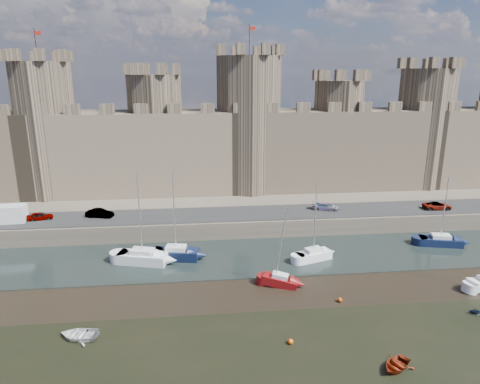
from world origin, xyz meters
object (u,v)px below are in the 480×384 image
(car_1, at_px, (100,213))
(van, at_px, (4,214))
(car_0, at_px, (40,216))
(sailboat_0, at_px, (143,257))
(sailboat_2, at_px, (313,254))
(sailboat_4, at_px, (280,280))
(sailboat_3, at_px, (440,240))
(car_3, at_px, (437,206))
(sailboat_1, at_px, (176,253))
(car_2, at_px, (326,207))

(car_1, distance_m, van, 12.80)
(car_0, xyz_separation_m, sailboat_0, (15.47, -10.68, -2.22))
(sailboat_2, distance_m, sailboat_4, 8.21)
(car_0, xyz_separation_m, sailboat_3, (55.33, -9.15, -2.34))
(car_3, distance_m, van, 63.65)
(sailboat_1, relative_size, sailboat_4, 1.23)
(car_0, relative_size, sailboat_4, 0.38)
(car_3, bearing_deg, car_1, 92.38)
(car_2, bearing_deg, sailboat_2, 172.90)
(sailboat_0, xyz_separation_m, sailboat_2, (21.31, -1.31, -0.07))
(car_0, distance_m, sailboat_4, 36.27)
(car_0, distance_m, sailboat_2, 38.75)
(car_2, xyz_separation_m, car_3, (17.21, -1.44, 0.01))
(sailboat_3, xyz_separation_m, sailboat_4, (-24.01, -8.97, -0.06))
(car_0, height_order, van, van)
(car_0, relative_size, car_1, 0.88)
(car_1, height_order, sailboat_4, sailboat_4)
(van, distance_m, sailboat_2, 42.89)
(van, height_order, sailboat_3, sailboat_3)
(sailboat_0, distance_m, sailboat_3, 39.89)
(car_0, bearing_deg, car_3, -104.55)
(sailboat_2, bearing_deg, sailboat_3, -9.98)
(car_1, relative_size, van, 0.69)
(car_0, distance_m, sailboat_1, 22.07)
(sailboat_1, bearing_deg, sailboat_0, -159.98)
(sailboat_1, height_order, sailboat_4, sailboat_1)
(car_0, bearing_deg, van, 85.61)
(sailboat_0, height_order, sailboat_3, sailboat_0)
(car_0, height_order, sailboat_1, sailboat_1)
(car_2, distance_m, sailboat_2, 13.41)
(sailboat_1, bearing_deg, sailboat_3, 11.57)
(car_1, bearing_deg, car_0, 104.68)
(sailboat_0, bearing_deg, sailboat_3, 17.38)
(car_0, xyz_separation_m, sailboat_4, (31.32, -18.13, -2.40))
(car_3, relative_size, sailboat_2, 0.43)
(sailboat_4, bearing_deg, car_3, 51.59)
(sailboat_1, bearing_deg, car_3, 22.66)
(sailboat_0, distance_m, sailboat_4, 17.51)
(car_0, relative_size, sailboat_0, 0.30)
(sailboat_0, height_order, sailboat_2, sailboat_0)
(car_0, relative_size, car_3, 0.81)
(car_1, bearing_deg, sailboat_4, -115.38)
(sailboat_0, relative_size, sailboat_1, 1.02)
(sailboat_0, height_order, sailboat_1, sailboat_0)
(sailboat_1, distance_m, sailboat_3, 35.78)
(car_2, height_order, sailboat_3, sailboat_3)
(car_0, height_order, car_3, car_3)
(sailboat_2, bearing_deg, car_2, 48.35)
(car_2, distance_m, car_3, 17.27)
(sailboat_3, bearing_deg, car_3, 77.78)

